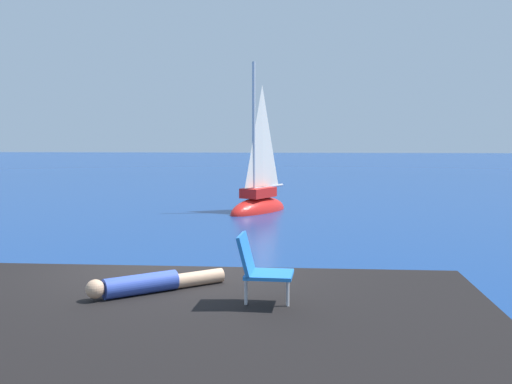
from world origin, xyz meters
The scene contains 7 objects.
ground_plane centered at (0.00, 0.00, 0.00)m, with size 160.00×160.00×0.00m, color navy.
shore_ledge centered at (0.51, -2.50, 0.55)m, with size 6.70×4.60×1.10m, color black.
boulder_seaward centered at (3.04, -0.43, 0.00)m, with size 1.24×1.00×0.68m, color black.
boulder_inland centered at (1.31, -0.26, 0.00)m, with size 1.55×1.24×0.85m, color black.
sailboat_near centered at (0.29, 14.11, 0.33)m, with size 2.61×3.33×6.14m.
person_sunbather centered at (-0.09, -1.66, 1.21)m, with size 1.49×1.16×0.25m.
beach_chair centered at (1.23, -2.10, 1.54)m, with size 0.63×0.52×0.80m.
Camera 1 is at (1.61, -8.69, 3.02)m, focal length 42.58 mm.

